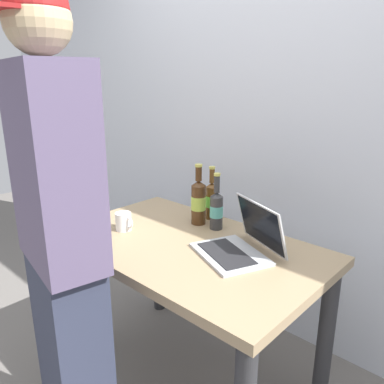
% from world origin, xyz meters
% --- Properties ---
extents(ground_plane, '(8.00, 8.00, 0.00)m').
position_xyz_m(ground_plane, '(0.00, 0.00, 0.00)').
color(ground_plane, slate).
rests_on(ground_plane, ground).
extents(desk, '(1.24, 0.75, 0.75)m').
position_xyz_m(desk, '(0.00, 0.00, 0.63)').
color(desk, '#9E8460').
rests_on(desk, ground).
extents(laptop, '(0.41, 0.40, 0.22)m').
position_xyz_m(laptop, '(0.25, 0.08, 0.80)').
color(laptop, '#B7BABC').
rests_on(laptop, desk).
extents(beer_bottle_dark, '(0.06, 0.06, 0.29)m').
position_xyz_m(beer_bottle_dark, '(-0.12, 0.32, 0.86)').
color(beer_bottle_dark, brown).
rests_on(beer_bottle_dark, desk).
extents(beer_bottle_amber, '(0.08, 0.08, 0.31)m').
position_xyz_m(beer_bottle_amber, '(-0.12, 0.21, 0.87)').
color(beer_bottle_amber, '#472B14').
rests_on(beer_bottle_amber, desk).
extents(beer_bottle_brown, '(0.07, 0.07, 0.29)m').
position_xyz_m(beer_bottle_brown, '(-0.01, 0.22, 0.86)').
color(beer_bottle_brown, '#333333').
rests_on(beer_bottle_brown, desk).
extents(person_figure, '(0.43, 0.32, 1.77)m').
position_xyz_m(person_figure, '(-0.05, -0.58, 0.91)').
color(person_figure, '#2D3347').
rests_on(person_figure, ground).
extents(coffee_mug, '(0.11, 0.08, 0.09)m').
position_xyz_m(coffee_mug, '(-0.33, -0.10, 0.80)').
color(coffee_mug, white).
rests_on(coffee_mug, desk).
extents(back_wall, '(6.00, 0.10, 2.60)m').
position_xyz_m(back_wall, '(0.00, 0.72, 1.30)').
color(back_wall, silver).
rests_on(back_wall, ground).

